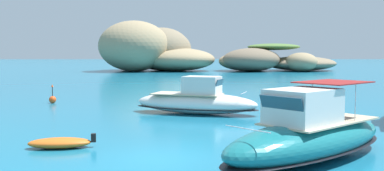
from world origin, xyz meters
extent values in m
plane|color=#197093|center=(0.00, 0.00, 0.00)|extent=(400.00, 400.00, 0.00)
ellipsoid|color=#84755B|center=(-3.79, 76.78, 4.49)|extent=(14.18, 14.84, 8.97)
ellipsoid|color=#84755B|center=(-3.23, 78.49, 2.89)|extent=(12.64, 13.12, 5.78)
ellipsoid|color=#9E8966|center=(-9.09, 71.94, 5.04)|extent=(19.52, 19.50, 10.08)
ellipsoid|color=#9E8966|center=(-0.69, 74.10, 2.35)|extent=(21.94, 21.79, 4.70)
ellipsoid|color=#84755B|center=(-4.06, 76.37, 4.42)|extent=(13.06, 14.34, 8.84)
ellipsoid|color=#84755B|center=(-9.99, 77.16, 2.67)|extent=(12.95, 13.27, 5.33)
ellipsoid|color=#756651|center=(14.35, 71.60, 2.32)|extent=(16.45, 16.31, 4.65)
ellipsoid|color=#9E8966|center=(15.73, 74.67, 2.45)|extent=(10.92, 10.88, 4.90)
ellipsoid|color=#84755B|center=(25.17, 75.33, 1.47)|extent=(20.53, 20.64, 2.94)
ellipsoid|color=#9E8966|center=(24.07, 70.50, 1.88)|extent=(6.69, 8.13, 3.75)
ellipsoid|color=#9E8966|center=(13.83, 73.52, 1.98)|extent=(13.71, 15.11, 3.96)
ellipsoid|color=#517538|center=(19.46, 75.04, 4.92)|extent=(10.83, 9.85, 1.37)
ellipsoid|color=#19727A|center=(5.62, -0.46, 0.76)|extent=(8.58, 7.92, 1.53)
ellipsoid|color=black|center=(5.62, -0.46, 0.42)|extent=(8.75, 8.08, 0.18)
cube|color=#C6B793|center=(6.13, -0.02, 1.41)|extent=(5.25, 4.97, 0.06)
cube|color=silver|center=(5.28, -0.75, 2.07)|extent=(3.14, 3.08, 1.26)
cube|color=#2D4756|center=(4.31, -1.59, 2.20)|extent=(1.36, 1.51, 0.67)
cylinder|color=silver|center=(2.96, -2.75, 1.59)|extent=(1.26, 1.45, 0.04)
cube|color=maroon|center=(6.81, 0.57, 2.85)|extent=(3.42, 3.36, 0.04)
cylinder|color=silver|center=(7.43, -0.14, 2.13)|extent=(0.03, 0.03, 1.44)
cylinder|color=silver|center=(6.20, 1.29, 2.13)|extent=(0.03, 0.03, 1.44)
ellipsoid|color=white|center=(1.70, 11.92, 0.69)|extent=(8.46, 5.03, 1.38)
ellipsoid|color=black|center=(1.70, 11.92, 0.38)|extent=(8.63, 5.13, 0.17)
cube|color=#C6B793|center=(1.13, 12.13, 1.28)|extent=(4.90, 3.45, 0.06)
cube|color=silver|center=(2.09, 11.78, 1.87)|extent=(2.71, 2.37, 1.14)
cube|color=#2D4756|center=(3.17, 11.39, 1.99)|extent=(0.78, 1.58, 0.60)
cylinder|color=silver|center=(4.68, 10.85, 1.46)|extent=(0.61, 1.62, 0.04)
ellipsoid|color=orange|center=(-4.29, 1.78, 0.22)|extent=(2.71, 1.39, 0.44)
cube|color=#9E998E|center=(-4.29, 1.78, 0.28)|extent=(1.88, 0.81, 0.06)
cube|color=black|center=(-2.90, 1.94, 0.40)|extent=(0.22, 0.22, 0.36)
sphere|color=#E54C19|center=(-9.36, 17.88, 0.28)|extent=(0.56, 0.56, 0.56)
cylinder|color=black|center=(-9.36, 17.88, 0.78)|extent=(0.06, 0.06, 1.00)
cone|color=#E54C19|center=(-9.36, 17.88, 1.38)|extent=(0.20, 0.20, 0.20)
camera|label=1|loc=(0.97, -16.64, 4.08)|focal=41.38mm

